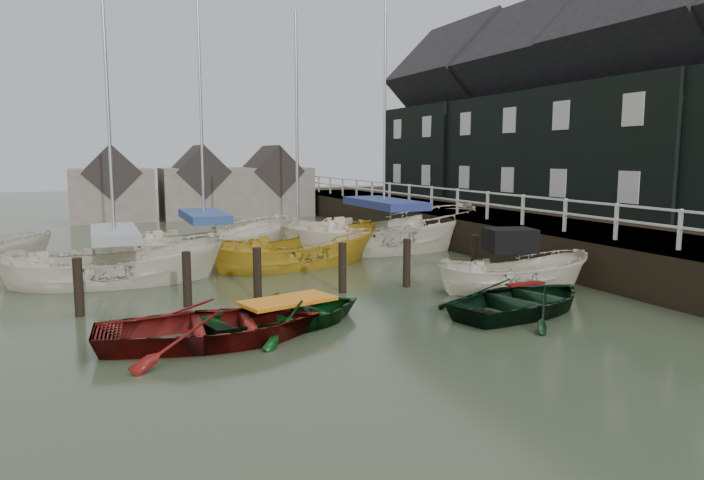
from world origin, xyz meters
name	(u,v)px	position (x,y,z in m)	size (l,w,h in m)	color
ground	(342,324)	(0.00, 0.00, 0.00)	(120.00, 120.00, 0.00)	#303C26
pier	(461,227)	(9.48, 10.00, 0.71)	(3.04, 32.00, 2.70)	black
land_strip	(563,237)	(15.00, 10.00, 0.00)	(14.00, 38.00, 1.50)	black
quay_houses	(590,111)	(14.99, 8.66, 5.68)	(6.52, 28.14, 10.01)	black
mooring_pilings	(261,281)	(-1.11, 3.00, 0.50)	(13.72, 0.22, 1.80)	black
far_sheds	(197,187)	(0.83, 26.00, 1.86)	(14.00, 4.08, 4.39)	#665B51
rowboat_red	(213,342)	(-2.97, -0.33, 0.00)	(3.27, 4.58, 0.95)	#5B0F0D
rowboat_green	(288,326)	(-1.20, 0.28, 0.00)	(2.86, 4.00, 0.83)	black
rowboat_dkgreen	(524,312)	(4.49, -0.72, 0.00)	(3.09, 4.33, 0.90)	black
motorboat	(512,289)	(5.58, 1.21, 0.09)	(4.63, 2.57, 2.61)	beige
sailboat_a	(117,281)	(-4.54, 6.82, 0.06)	(6.52, 2.77, 11.59)	beige
sailboat_b	(206,257)	(-1.33, 10.30, 0.06)	(7.15, 3.55, 10.85)	silver
sailboat_c	(298,265)	(1.41, 7.65, 0.01)	(6.90, 3.83, 9.76)	#B79022
sailboat_d	(384,249)	(5.57, 9.50, 0.06)	(8.40, 3.23, 13.44)	silver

